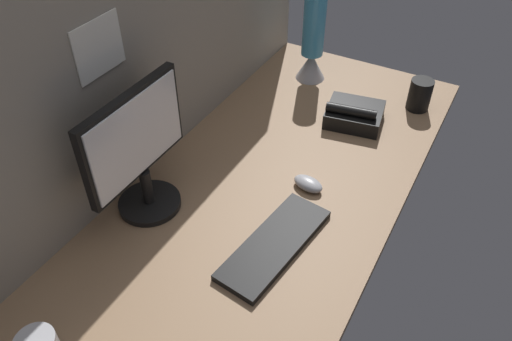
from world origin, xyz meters
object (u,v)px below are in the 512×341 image
(keyboard, at_px, (275,244))
(desk_phone, at_px, (354,114))
(mug_black_travel, at_px, (420,95))
(monitor, at_px, (138,150))
(mouse, at_px, (308,184))
(lava_lamp, at_px, (313,41))

(keyboard, distance_m, desk_phone, 0.65)
(mug_black_travel, bearing_deg, desk_phone, 138.53)
(monitor, distance_m, mouse, 0.51)
(mouse, xyz_separation_m, lava_lamp, (0.59, 0.26, 0.14))
(desk_phone, bearing_deg, mug_black_travel, -41.47)
(keyboard, xyz_separation_m, desk_phone, (0.64, 0.02, 0.02))
(monitor, bearing_deg, desk_phone, -28.75)
(monitor, distance_m, lava_lamp, 0.89)
(mug_black_travel, bearing_deg, monitor, 148.06)
(mouse, relative_size, mug_black_travel, 0.83)
(mouse, distance_m, desk_phone, 0.39)
(mouse, bearing_deg, keyboard, -164.62)
(monitor, height_order, keyboard, monitor)
(monitor, bearing_deg, lava_lamp, -7.33)
(mouse, bearing_deg, monitor, 138.84)
(keyboard, distance_m, mug_black_travel, 0.86)
(keyboard, bearing_deg, lava_lamp, 25.57)
(mouse, distance_m, lava_lamp, 0.67)
(lava_lamp, bearing_deg, monitor, 172.67)
(mug_black_travel, bearing_deg, mouse, 163.88)
(keyboard, bearing_deg, monitor, 102.44)
(keyboard, height_order, desk_phone, desk_phone)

